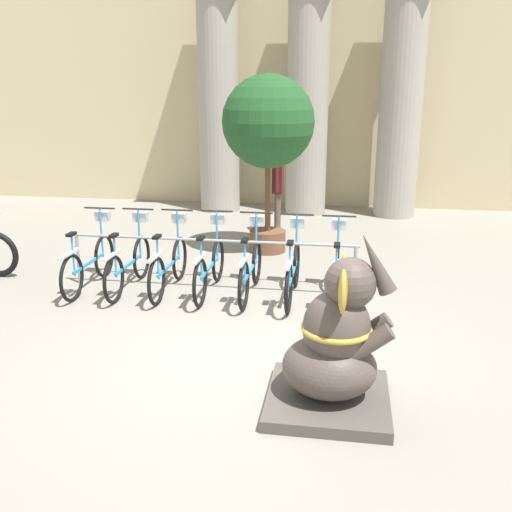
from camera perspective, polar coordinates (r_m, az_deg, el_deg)
ground_plane at (r=6.39m, az=-0.40°, el=-9.73°), size 60.00×60.00×0.00m
building_facade at (r=14.30m, az=5.53°, el=17.06°), size 20.00×0.20×6.00m
column_left at (r=13.60m, az=-3.76°, el=15.54°), size 1.17×1.17×5.16m
column_middle at (r=13.30m, az=5.19°, el=15.49°), size 1.17×1.17×5.16m
column_right at (r=13.31m, az=14.33°, el=15.07°), size 1.17×1.17×5.16m
bike_rack at (r=8.14m, az=-4.52°, el=0.66°), size 4.17×0.05×0.77m
bicycle_0 at (r=8.66m, az=-16.28°, el=-0.41°), size 0.48×1.75×1.11m
bicycle_1 at (r=8.45m, az=-12.55°, el=-0.56°), size 0.48×1.75×1.11m
bicycle_2 at (r=8.27m, az=-8.65°, el=-0.70°), size 0.48×1.75×1.11m
bicycle_3 at (r=8.13m, az=-4.61°, el=-0.86°), size 0.48×1.75×1.11m
bicycle_4 at (r=8.00m, az=-0.50°, el=-1.11°), size 0.48×1.75×1.11m
bicycle_5 at (r=7.90m, az=3.73°, el=-1.38°), size 0.48×1.75×1.11m
bicycle_6 at (r=7.85m, az=8.05°, el=-1.61°), size 0.48×1.75×1.11m
elephant_statue at (r=5.23m, az=7.91°, el=-9.16°), size 1.11×1.11×1.68m
person_pedestrian at (r=11.36m, az=2.20°, el=7.28°), size 0.23×0.47×1.70m
potted_tree at (r=9.92m, az=1.23°, el=12.81°), size 1.58×1.58×3.07m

